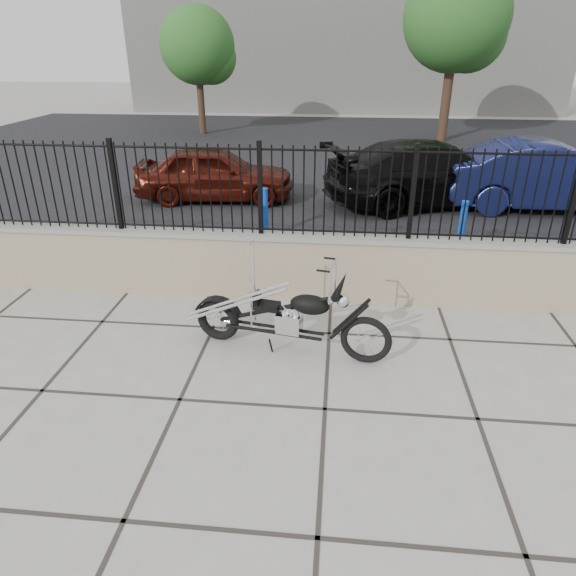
% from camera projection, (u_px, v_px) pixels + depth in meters
% --- Properties ---
extents(ground_plane, '(90.00, 90.00, 0.00)m').
position_uv_depth(ground_plane, '(325.00, 409.00, 5.17)').
color(ground_plane, '#99968E').
rests_on(ground_plane, ground).
extents(parking_lot, '(30.00, 30.00, 0.00)m').
position_uv_depth(parking_lot, '(339.00, 158.00, 16.38)').
color(parking_lot, black).
rests_on(parking_lot, ground).
extents(retaining_wall, '(14.00, 0.36, 0.96)m').
position_uv_depth(retaining_wall, '(332.00, 268.00, 7.20)').
color(retaining_wall, gray).
rests_on(retaining_wall, ground_plane).
extents(iron_fence, '(14.00, 0.08, 1.20)m').
position_uv_depth(iron_fence, '(335.00, 192.00, 6.74)').
color(iron_fence, black).
rests_on(iron_fence, retaining_wall).
extents(background_building, '(22.00, 6.00, 8.00)m').
position_uv_depth(background_building, '(345.00, 29.00, 27.21)').
color(background_building, beige).
rests_on(background_building, ground_plane).
extents(chopper_motorcycle, '(2.30, 0.81, 1.36)m').
position_uv_depth(chopper_motorcycle, '(285.00, 299.00, 5.88)').
color(chopper_motorcycle, black).
rests_on(chopper_motorcycle, ground_plane).
extents(car_red, '(3.71, 1.76, 1.22)m').
position_uv_depth(car_red, '(215.00, 174.00, 11.81)').
color(car_red, '#401009').
rests_on(car_red, parking_lot).
extents(car_black, '(5.23, 3.48, 1.41)m').
position_uv_depth(car_black, '(432.00, 173.00, 11.47)').
color(car_black, black).
rests_on(car_black, parking_lot).
extents(car_blue, '(4.44, 1.58, 1.46)m').
position_uv_depth(car_blue, '(550.00, 176.00, 11.07)').
color(car_blue, '#10163D').
rests_on(car_blue, parking_lot).
extents(bollard_a, '(0.12, 0.12, 0.93)m').
position_uv_depth(bollard_a, '(265.00, 213.00, 9.56)').
color(bollard_a, '#0E1ED7').
rests_on(bollard_a, ground_plane).
extents(bollard_b, '(0.15, 0.15, 0.97)m').
position_uv_depth(bollard_b, '(461.00, 229.00, 8.67)').
color(bollard_b, '#0B51A6').
rests_on(bollard_b, ground_plane).
extents(tree_left, '(2.85, 2.85, 4.80)m').
position_uv_depth(tree_left, '(197.00, 42.00, 19.41)').
color(tree_left, '#382619').
rests_on(tree_left, ground_plane).
extents(tree_right, '(3.63, 3.63, 6.13)m').
position_uv_depth(tree_right, '(457.00, 11.00, 17.49)').
color(tree_right, '#382619').
rests_on(tree_right, ground_plane).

